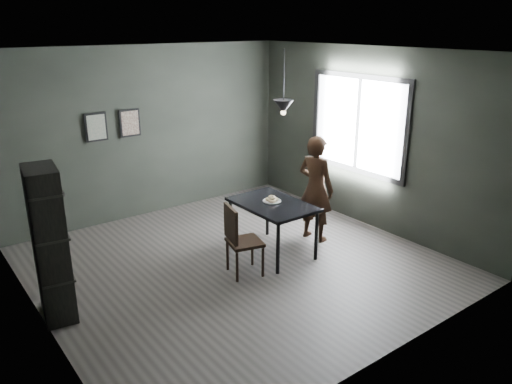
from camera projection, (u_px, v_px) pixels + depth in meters
ground at (238, 264)px, 6.81m from camera, size 5.00×5.00×0.00m
back_wall at (150, 132)px, 8.24m from camera, size 5.00×0.10×2.80m
ceiling at (235, 51)px, 5.90m from camera, size 5.00×5.00×0.02m
window_assembly at (358, 124)px, 7.85m from camera, size 0.04×1.96×1.56m
cafe_table at (272, 208)px, 6.93m from camera, size 0.80×1.20×0.75m
white_plate at (272, 201)px, 6.95m from camera, size 0.23×0.23×0.01m
donut_pile at (272, 199)px, 6.94m from camera, size 0.18×0.18×0.08m
woman at (316, 189)px, 7.36m from camera, size 0.50×0.65×1.60m
wood_chair at (239, 236)px, 6.35m from camera, size 0.50×0.50×0.95m
shelf_unit at (50, 245)px, 5.35m from camera, size 0.41×0.62×1.73m
pendant_lamp at (283, 106)px, 6.70m from camera, size 0.28×0.28×0.86m
framed_print_left at (96, 127)px, 7.64m from camera, size 0.34×0.04×0.44m
framed_print_right at (130, 123)px, 7.95m from camera, size 0.34×0.04×0.44m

